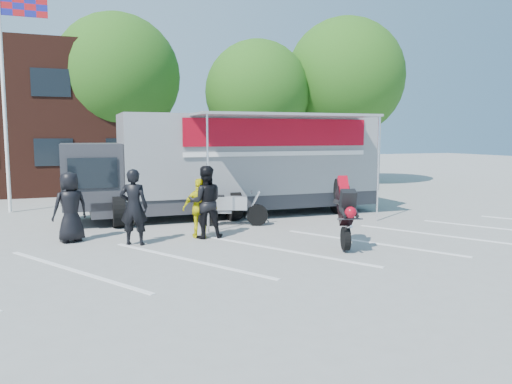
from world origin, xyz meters
TOP-DOWN VIEW (x-y plane):
  - ground at (0.00, 0.00)m, footprint 100.00×100.00m
  - parking_bay_lines at (0.00, 1.00)m, footprint 18.09×13.33m
  - flagpole at (-6.24, 10.00)m, footprint 1.61×0.12m
  - tree_left at (-2.00, 16.00)m, footprint 6.12×6.12m
  - tree_mid at (5.00, 15.00)m, footprint 5.44×5.44m
  - tree_right at (10.00, 14.50)m, footprint 6.46×6.46m
  - transporter_truck at (0.93, 6.53)m, footprint 10.86×5.39m
  - parked_motorcycle at (0.05, 4.58)m, footprint 2.35×1.44m
  - stunt_bike_rider at (1.65, 0.96)m, footprint 1.24×1.77m
  - spectator_leather_a at (-4.57, 3.94)m, footprint 1.04×0.85m
  - spectator_leather_b at (-3.09, 2.98)m, footprint 0.83×0.70m
  - spectator_leather_c at (-1.19, 3.16)m, footprint 1.06×0.89m
  - spectator_hivis at (-1.31, 3.23)m, footprint 0.97×0.47m

SIDE VIEW (x-z plane):
  - ground at x=0.00m, z-range 0.00..0.00m
  - transporter_truck at x=0.93m, z-range -1.71..1.71m
  - parked_motorcycle at x=0.05m, z-range -0.58..0.58m
  - stunt_bike_rider at x=1.65m, z-range -0.95..0.95m
  - parking_bay_lines at x=0.00m, z-range 0.00..0.01m
  - spectator_hivis at x=-1.31m, z-range 0.00..1.60m
  - spectator_leather_a at x=-4.57m, z-range 0.00..1.83m
  - spectator_leather_b at x=-3.09m, z-range 0.00..1.93m
  - spectator_leather_c at x=-1.19m, z-range 0.00..1.95m
  - tree_mid at x=5.00m, z-range 1.10..8.78m
  - flagpole at x=-6.24m, z-range 1.05..9.05m
  - tree_left at x=-2.00m, z-range 1.25..9.89m
  - tree_right at x=10.00m, z-range 1.32..10.44m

